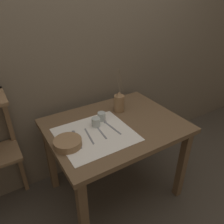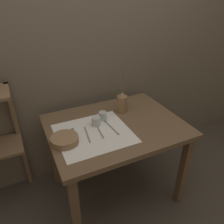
{
  "view_description": "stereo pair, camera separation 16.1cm",
  "coord_description": "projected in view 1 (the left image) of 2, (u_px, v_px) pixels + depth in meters",
  "views": [
    {
      "loc": [
        -0.8,
        -1.25,
        1.72
      ],
      "look_at": [
        -0.03,
        0.0,
        0.88
      ],
      "focal_mm": 35.0,
      "sensor_mm": 36.0,
      "label": 1
    },
    {
      "loc": [
        -0.66,
        -1.33,
        1.72
      ],
      "look_at": [
        -0.03,
        0.0,
        0.88
      ],
      "focal_mm": 35.0,
      "sensor_mm": 36.0,
      "label": 2
    }
  ],
  "objects": [
    {
      "name": "wooden_table",
      "position": [
        115.0,
        135.0,
        1.82
      ],
      "size": [
        1.08,
        0.83,
        0.76
      ],
      "color": "brown",
      "rests_on": "ground_plane"
    },
    {
      "name": "fork_inner",
      "position": [
        101.0,
        131.0,
        1.66
      ],
      "size": [
        0.03,
        0.21,
        0.0
      ],
      "color": "gray",
      "rests_on": "wooden_table"
    },
    {
      "name": "ground_plane",
      "position": [
        115.0,
        189.0,
        2.14
      ],
      "size": [
        12.0,
        12.0,
        0.0
      ],
      "primitive_type": "plane",
      "color": "#473F35"
    },
    {
      "name": "stone_wall_back",
      "position": [
        84.0,
        55.0,
        1.93
      ],
      "size": [
        7.0,
        0.06,
        2.4
      ],
      "color": "#6B5E4C",
      "rests_on": "ground_plane"
    },
    {
      "name": "spoon_outer",
      "position": [
        108.0,
        124.0,
        1.75
      ],
      "size": [
        0.03,
        0.22,
        0.02
      ],
      "color": "gray",
      "rests_on": "wooden_table"
    },
    {
      "name": "glass_tumbler_far",
      "position": [
        102.0,
        116.0,
        1.8
      ],
      "size": [
        0.06,
        0.06,
        0.07
      ],
      "color": "#B7C1BC",
      "rests_on": "wooden_table"
    },
    {
      "name": "glass_tumbler_near",
      "position": [
        96.0,
        122.0,
        1.72
      ],
      "size": [
        0.07,
        0.07,
        0.07
      ],
      "color": "#B7C1BC",
      "rests_on": "wooden_table"
    },
    {
      "name": "spoon_inner",
      "position": [
        75.0,
        135.0,
        1.62
      ],
      "size": [
        0.04,
        0.22,
        0.02
      ],
      "color": "gray",
      "rests_on": "wooden_table"
    },
    {
      "name": "fork_outer",
      "position": [
        89.0,
        136.0,
        1.61
      ],
      "size": [
        0.04,
        0.21,
        0.0
      ],
      "color": "gray",
      "rests_on": "wooden_table"
    },
    {
      "name": "linen_cloth",
      "position": [
        95.0,
        134.0,
        1.64
      ],
      "size": [
        0.55,
        0.5,
        0.0
      ],
      "color": "white",
      "rests_on": "wooden_table"
    },
    {
      "name": "wooden_bowl",
      "position": [
        68.0,
        143.0,
        1.51
      ],
      "size": [
        0.2,
        0.2,
        0.05
      ],
      "color": "#8E6B47",
      "rests_on": "wooden_table"
    },
    {
      "name": "pitcher_with_flowers",
      "position": [
        119.0,
        102.0,
        1.91
      ],
      "size": [
        0.09,
        0.09,
        0.4
      ],
      "color": "olive",
      "rests_on": "wooden_table"
    }
  ]
}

